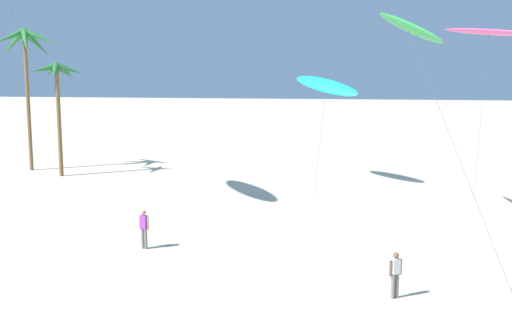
{
  "coord_description": "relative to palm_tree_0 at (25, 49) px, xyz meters",
  "views": [
    {
      "loc": [
        5.76,
        -0.52,
        8.14
      ],
      "look_at": [
        2.49,
        23.17,
        4.37
      ],
      "focal_mm": 44.86,
      "sensor_mm": 36.0,
      "label": 1
    }
  ],
  "objects": [
    {
      "name": "person_mid_field",
      "position": [
        15.19,
        -19.41,
        -8.25
      ],
      "size": [
        0.49,
        0.28,
        1.76
      ],
      "color": "slate",
      "rests_on": "ground"
    },
    {
      "name": "flying_kite_5",
      "position": [
        26.74,
        -14.63,
        0.65
      ],
      "size": [
        4.86,
        12.18,
        11.14
      ],
      "color": "green",
      "rests_on": "ground"
    },
    {
      "name": "flying_kite_2",
      "position": [
        22.63,
        -2.56,
        -2.53
      ],
      "size": [
        4.99,
        5.9,
        7.68
      ],
      "color": "#19B2B7",
      "rests_on": "ground"
    },
    {
      "name": "palm_tree_0",
      "position": [
        0.0,
        0.0,
        0.0
      ],
      "size": [
        4.68,
        4.44,
        10.83
      ],
      "color": "brown",
      "rests_on": "ground"
    },
    {
      "name": "flying_kite_4",
      "position": [
        34.15,
        3.05,
        1.2
      ],
      "size": [
        6.02,
        12.77,
        11.1
      ],
      "color": "#EA5193",
      "rests_on": "ground"
    },
    {
      "name": "palm_tree_1",
      "position": [
        3.39,
        -2.12,
        -2.27
      ],
      "size": [
        3.54,
        3.56,
        8.26
      ],
      "color": "brown",
      "rests_on": "ground"
    },
    {
      "name": "person_foreground_walker",
      "position": [
        25.76,
        -24.07,
        -8.3
      ],
      "size": [
        0.45,
        0.33,
        1.66
      ],
      "color": "slate",
      "rests_on": "ground"
    }
  ]
}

